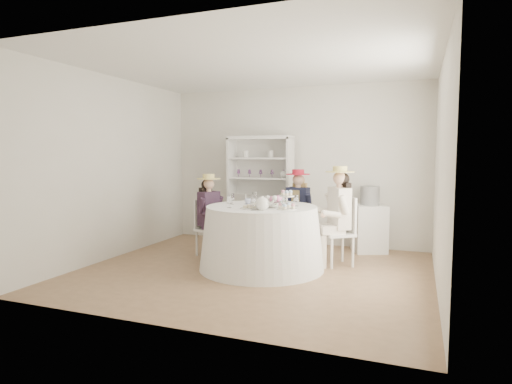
% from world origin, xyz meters
% --- Properties ---
extents(ground, '(4.50, 4.50, 0.00)m').
position_xyz_m(ground, '(0.00, 0.00, 0.00)').
color(ground, brown).
rests_on(ground, ground).
extents(ceiling, '(4.50, 4.50, 0.00)m').
position_xyz_m(ceiling, '(0.00, 0.00, 2.70)').
color(ceiling, white).
rests_on(ceiling, wall_back).
extents(wall_back, '(4.50, 0.00, 4.50)m').
position_xyz_m(wall_back, '(0.00, 2.00, 1.35)').
color(wall_back, silver).
rests_on(wall_back, ground).
extents(wall_front, '(4.50, 0.00, 4.50)m').
position_xyz_m(wall_front, '(0.00, -2.00, 1.35)').
color(wall_front, silver).
rests_on(wall_front, ground).
extents(wall_left, '(0.00, 4.50, 4.50)m').
position_xyz_m(wall_left, '(-2.25, 0.00, 1.35)').
color(wall_left, silver).
rests_on(wall_left, ground).
extents(wall_right, '(0.00, 4.50, 4.50)m').
position_xyz_m(wall_right, '(2.25, 0.00, 1.35)').
color(wall_right, silver).
rests_on(wall_right, ground).
extents(tea_table, '(1.69, 1.69, 0.86)m').
position_xyz_m(tea_table, '(0.05, 0.18, 0.43)').
color(tea_table, white).
rests_on(tea_table, ground).
extents(hutch, '(1.10, 0.43, 1.86)m').
position_xyz_m(hutch, '(-0.51, 1.69, 0.66)').
color(hutch, silver).
rests_on(hutch, ground).
extents(side_table, '(0.63, 0.63, 0.75)m').
position_xyz_m(side_table, '(1.31, 1.75, 0.38)').
color(side_table, silver).
rests_on(side_table, ground).
extents(hatbox, '(0.31, 0.31, 0.30)m').
position_xyz_m(hatbox, '(1.31, 1.75, 0.90)').
color(hatbox, black).
rests_on(hatbox, side_table).
extents(guest_left, '(0.51, 0.47, 1.25)m').
position_xyz_m(guest_left, '(-0.94, 0.59, 0.71)').
color(guest_left, silver).
rests_on(guest_left, ground).
extents(guest_mid, '(0.49, 0.51, 1.32)m').
position_xyz_m(guest_mid, '(0.26, 1.23, 0.75)').
color(guest_mid, silver).
rests_on(guest_mid, ground).
extents(guest_right, '(0.60, 0.57, 1.39)m').
position_xyz_m(guest_right, '(0.98, 0.71, 0.78)').
color(guest_right, silver).
rests_on(guest_right, ground).
extents(spare_chair, '(0.50, 0.50, 0.90)m').
position_xyz_m(spare_chair, '(-0.72, 1.43, 0.48)').
color(spare_chair, silver).
rests_on(spare_chair, ground).
extents(teacup_a, '(0.12, 0.12, 0.07)m').
position_xyz_m(teacup_a, '(-0.19, 0.28, 0.89)').
color(teacup_a, white).
rests_on(teacup_a, tea_table).
extents(teacup_b, '(0.08, 0.08, 0.06)m').
position_xyz_m(teacup_b, '(0.02, 0.45, 0.89)').
color(teacup_b, white).
rests_on(teacup_b, tea_table).
extents(teacup_c, '(0.10, 0.10, 0.06)m').
position_xyz_m(teacup_c, '(0.25, 0.36, 0.89)').
color(teacup_c, white).
rests_on(teacup_c, tea_table).
extents(flower_bowl, '(0.30, 0.30, 0.06)m').
position_xyz_m(flower_bowl, '(0.22, 0.08, 0.88)').
color(flower_bowl, white).
rests_on(flower_bowl, tea_table).
extents(flower_arrangement, '(0.20, 0.21, 0.08)m').
position_xyz_m(flower_arrangement, '(0.26, 0.14, 0.95)').
color(flower_arrangement, pink).
rests_on(flower_arrangement, tea_table).
extents(table_teapot, '(0.25, 0.18, 0.19)m').
position_xyz_m(table_teapot, '(0.20, -0.22, 0.93)').
color(table_teapot, white).
rests_on(table_teapot, tea_table).
extents(sandwich_plate, '(0.25, 0.25, 0.06)m').
position_xyz_m(sandwich_plate, '(0.01, -0.16, 0.87)').
color(sandwich_plate, white).
rests_on(sandwich_plate, tea_table).
extents(cupcake_stand, '(0.25, 0.25, 0.24)m').
position_xyz_m(cupcake_stand, '(0.47, -0.06, 0.94)').
color(cupcake_stand, white).
rests_on(cupcake_stand, tea_table).
extents(stemware_set, '(0.98, 0.98, 0.15)m').
position_xyz_m(stemware_set, '(0.05, 0.18, 0.93)').
color(stemware_set, white).
rests_on(stemware_set, tea_table).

